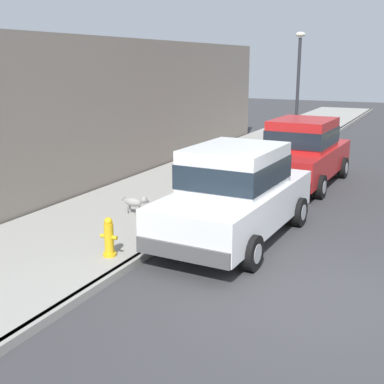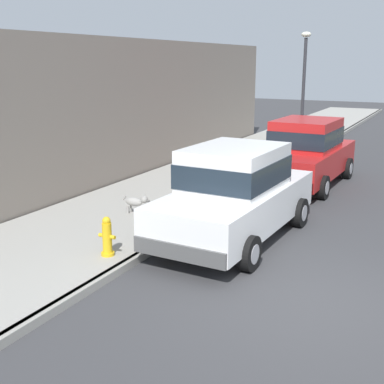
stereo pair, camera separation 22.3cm
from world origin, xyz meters
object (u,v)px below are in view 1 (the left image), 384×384
car_white_sedan (236,192)px  street_lamp (298,78)px  car_red_sedan (303,151)px  fire_hydrant (109,238)px  dog_grey (135,202)px

car_white_sedan → street_lamp: size_ratio=1.05×
car_red_sedan → fire_hydrant: (-1.56, -7.51, -0.51)m
fire_hydrant → street_lamp: size_ratio=0.16×
car_red_sedan → street_lamp: street_lamp is taller
dog_grey → fire_hydrant: fire_hydrant is taller
fire_hydrant → car_red_sedan: bearing=78.3°
street_lamp → car_red_sedan: bearing=-72.9°
car_white_sedan → dog_grey: (-2.49, 0.17, -0.55)m
car_red_sedan → street_lamp: size_ratio=1.05×
fire_hydrant → street_lamp: street_lamp is taller
car_red_sedan → dog_grey: bearing=-116.1°
street_lamp → fire_hydrant: bearing=-90.5°
dog_grey → fire_hydrant: size_ratio=1.04×
car_red_sedan → dog_grey: (-2.51, -5.12, -0.55)m
car_red_sedan → fire_hydrant: car_red_sedan is taller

